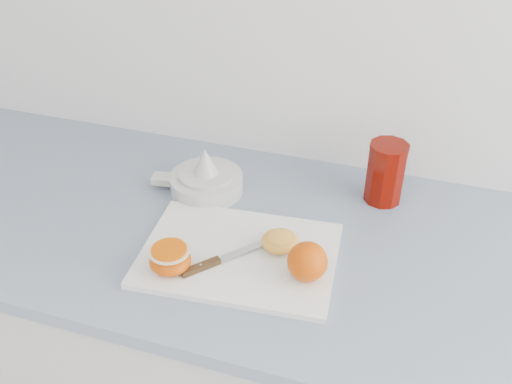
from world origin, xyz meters
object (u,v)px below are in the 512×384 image
(counter, at_px, (257,373))
(cutting_board, at_px, (239,255))
(citrus_juicer, at_px, (206,180))
(half_orange, at_px, (170,259))
(red_tumbler, at_px, (385,175))

(counter, distance_m, cutting_board, 0.46)
(cutting_board, distance_m, citrus_juicer, 0.23)
(cutting_board, height_order, half_orange, half_orange)
(counter, bearing_deg, cutting_board, -95.47)
(cutting_board, bearing_deg, counter, 84.53)
(counter, height_order, cutting_board, cutting_board)
(citrus_juicer, relative_size, red_tumbler, 1.51)
(half_orange, height_order, red_tumbler, red_tumbler)
(red_tumbler, bearing_deg, citrus_juicer, -166.69)
(counter, relative_size, cutting_board, 6.85)
(cutting_board, bearing_deg, red_tumbler, 49.86)
(counter, relative_size, half_orange, 32.76)
(cutting_board, distance_m, half_orange, 0.13)
(cutting_board, bearing_deg, half_orange, -141.82)
(half_orange, bearing_deg, cutting_board, 38.18)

